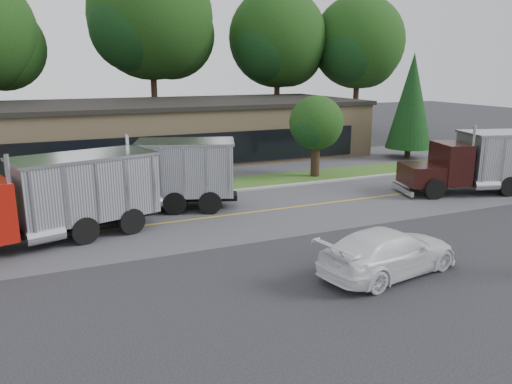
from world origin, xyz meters
TOP-DOWN VIEW (x-y plane):
  - ground at (0.00, 0.00)m, footprint 140.00×140.00m
  - road at (0.00, 9.00)m, footprint 60.00×8.00m
  - center_line at (0.00, 9.00)m, footprint 60.00×0.12m
  - curb at (0.00, 13.20)m, footprint 60.00×0.30m
  - grass_verge at (0.00, 15.00)m, footprint 60.00×3.40m
  - far_parking at (0.00, 20.00)m, footprint 60.00×7.00m
  - strip_mall at (2.00, 26.00)m, footprint 32.00×12.00m
  - tree_far_c at (4.18, 34.14)m, footprint 11.69×11.00m
  - tree_far_d at (16.15, 33.12)m, footprint 10.02×9.43m
  - tree_far_e at (24.15, 31.12)m, footprint 9.70×9.13m
  - evergreen_right at (20.00, 18.00)m, footprint 3.49×3.49m
  - tree_verge at (10.05, 15.04)m, footprint 3.61×3.40m
  - dump_truck_red at (-5.76, 8.52)m, footprint 9.75×4.84m
  - dump_truck_blue at (-0.66, 11.43)m, footprint 8.30×4.96m
  - dump_truck_maroon at (16.69, 7.56)m, footprint 8.87×4.66m
  - rally_car at (4.41, 0.44)m, footprint 5.66×3.11m

SIDE VIEW (x-z plane):
  - ground at x=0.00m, z-range 0.00..0.00m
  - road at x=0.00m, z-range -0.01..0.01m
  - center_line at x=0.00m, z-range 0.00..0.00m
  - curb at x=0.00m, z-range -0.06..0.06m
  - grass_verge at x=0.00m, z-range -0.01..0.01m
  - far_parking at x=0.00m, z-range -0.01..0.01m
  - rally_car at x=4.41m, z-range 0.00..1.55m
  - dump_truck_blue at x=-0.66m, z-range 0.12..3.48m
  - dump_truck_maroon at x=16.69m, z-range 0.13..3.49m
  - dump_truck_red at x=-5.76m, z-range 0.13..3.49m
  - strip_mall at x=2.00m, z-range 0.00..4.00m
  - tree_verge at x=10.05m, z-range 0.69..5.84m
  - evergreen_right at x=20.00m, z-range 0.39..8.32m
  - tree_far_e at x=24.15m, z-range 1.91..15.74m
  - tree_far_d at x=16.15m, z-range 1.98..16.27m
  - tree_far_c at x=4.18m, z-range 2.31..18.98m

